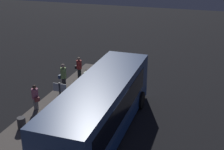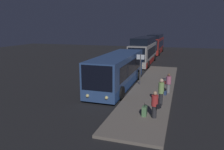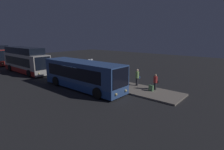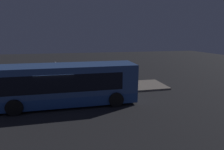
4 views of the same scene
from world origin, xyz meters
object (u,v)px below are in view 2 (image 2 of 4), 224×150
at_px(sign_post, 140,66).
at_px(passenger_boarding, 161,91).
at_px(passenger_waiting, 155,104).
at_px(suitcase, 144,111).
at_px(bus_lead, 118,71).
at_px(trash_bin, 165,82).
at_px(bus_third, 155,45).
at_px(passenger_with_bags, 168,82).
at_px(bus_second, 144,52).

bearing_deg(sign_post, passenger_boarding, 25.81).
bearing_deg(passenger_waiting, sign_post, -134.49).
distance_m(passenger_boarding, suitcase, 2.35).
height_order(bus_lead, trash_bin, bus_lead).
xyz_separation_m(bus_third, trash_bin, (25.58, 4.07, -1.24)).
relative_size(bus_lead, sign_post, 3.66).
xyz_separation_m(suitcase, trash_bin, (-7.36, 0.59, 0.04)).
xyz_separation_m(passenger_boarding, passenger_with_bags, (-3.12, 0.26, -0.17)).
bearing_deg(bus_third, passenger_boarding, 7.81).
height_order(passenger_waiting, suitcase, passenger_waiting).
height_order(passenger_waiting, trash_bin, passenger_waiting).
bearing_deg(passenger_with_bags, bus_third, 47.01).
bearing_deg(passenger_with_bags, passenger_boarding, -147.04).
distance_m(passenger_waiting, trash_bin, 7.51).
height_order(bus_lead, sign_post, sign_post).
bearing_deg(passenger_waiting, passenger_with_bags, -156.11).
relative_size(passenger_waiting, trash_bin, 2.47).
distance_m(bus_second, suitcase, 19.81).
height_order(bus_lead, passenger_boarding, bus_lead).
bearing_deg(bus_third, bus_second, 0.00).
xyz_separation_m(bus_second, suitcase, (19.46, 3.49, -1.26)).
height_order(passenger_boarding, sign_post, sign_post).
distance_m(bus_lead, passenger_waiting, 7.57).
bearing_deg(passenger_with_bags, suitcase, -153.11).
relative_size(suitcase, trash_bin, 1.25).
bearing_deg(bus_third, trash_bin, 9.05).
relative_size(bus_second, sign_post, 3.69).
height_order(passenger_boarding, suitcase, passenger_boarding).
bearing_deg(passenger_boarding, bus_third, -163.20).
xyz_separation_m(bus_lead, passenger_with_bags, (1.00, 4.49, -0.46)).
bearing_deg(passenger_waiting, bus_third, -144.76).
bearing_deg(bus_second, suitcase, 10.16).
bearing_deg(bus_lead, passenger_with_bags, 77.50).
bearing_deg(sign_post, bus_third, -175.87).
xyz_separation_m(bus_second, passenger_boarding, (17.35, 4.23, -0.55)).
bearing_deg(passenger_waiting, passenger_boarding, -155.36).
relative_size(passenger_boarding, sign_post, 0.66).
bearing_deg(passenger_boarding, bus_lead, -125.27).
relative_size(passenger_waiting, suitcase, 1.98).
bearing_deg(passenger_boarding, bus_second, -157.31).
xyz_separation_m(sign_post, trash_bin, (-0.39, 2.20, -1.42)).
bearing_deg(suitcase, passenger_with_bags, 169.09).
bearing_deg(trash_bin, bus_lead, -74.43).
height_order(bus_third, passenger_boarding, bus_third).
xyz_separation_m(passenger_boarding, passenger_waiting, (2.24, -0.14, -0.15)).
bearing_deg(passenger_boarding, trash_bin, -169.33).
distance_m(bus_third, passenger_waiting, 33.33).
height_order(bus_second, passenger_with_bags, bus_second).
bearing_deg(trash_bin, passenger_waiting, 0.12).
height_order(bus_second, passenger_boarding, bus_second).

